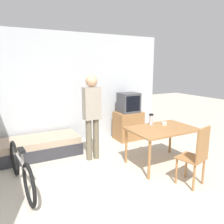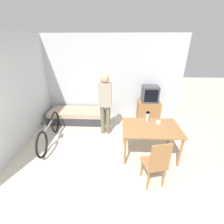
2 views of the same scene
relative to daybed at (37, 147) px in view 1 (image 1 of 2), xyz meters
name	(u,v)px [view 1 (image 1 of 2)]	position (x,y,z in m)	size (l,w,h in m)	color
ground_plane	(152,220)	(0.94, -2.79, -0.20)	(20.00, 20.00, 0.00)	beige
wall_back	(70,90)	(0.94, 0.50, 1.15)	(4.98, 0.06, 2.70)	silver
daybed	(37,147)	(0.00, 0.00, 0.00)	(1.83, 0.78, 0.40)	#333338
tv	(128,119)	(2.35, 0.05, 0.35)	(0.69, 0.51, 1.24)	#9E6B3D
dining_table	(162,132)	(2.11, -1.56, 0.46)	(1.27, 0.87, 0.74)	#9E6B3D
wooden_chair	(197,154)	(2.06, -2.45, 0.35)	(0.47, 0.47, 1.00)	#9E6B3D
bicycle	(21,169)	(-0.42, -1.22, 0.13)	(0.22, 1.69, 0.72)	black
person_standing	(92,111)	(1.01, -0.70, 0.82)	(0.34, 0.23, 1.74)	#6B604C
thermos_flask	(151,119)	(2.07, -1.26, 0.67)	(0.09, 0.09, 0.23)	#B7B7BC
mate_bowl	(164,124)	(2.30, -1.39, 0.57)	(0.11, 0.11, 0.06)	beige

